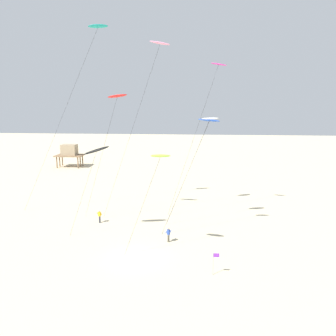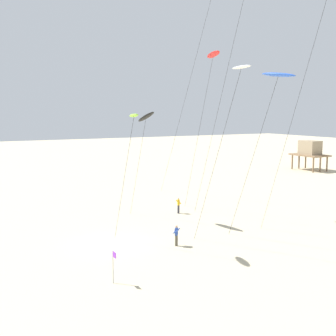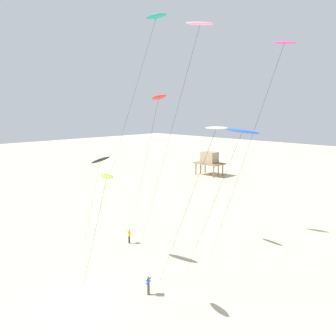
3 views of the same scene
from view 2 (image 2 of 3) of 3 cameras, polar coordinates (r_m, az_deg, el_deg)
The scene contains 10 objects.
ground_plane at distance 35.00m, azimuth -7.60°, elevation -10.04°, with size 260.00×260.00×0.00m, color beige.
kite_blue at distance 32.56m, azimuth 14.54°, elevation 11.86°, with size 6.62×1.57×13.53m.
kite_white at distance 30.49m, azimuth 9.65°, elevation 12.63°, with size 6.36×0.71×13.73m.
kite_red at distance 43.34m, azimuth 6.05°, elevation 14.69°, with size 6.22×1.25×16.52m.
kite_lime at distance 31.57m, azimuth -4.63°, elevation 6.85°, with size 4.82×1.14×10.47m.
kite_black at distance 40.42m, azimuth -2.98°, elevation 6.81°, with size 5.02×0.88×10.68m.
kite_flyer_nearest at distance 44.45m, azimuth 1.41°, elevation -4.98°, with size 0.67×0.65×1.67m.
kite_flyer_middle at distance 33.94m, azimuth 1.13°, elevation -8.96°, with size 0.73×0.73×1.67m.
stilt_house at distance 80.92m, azimuth 18.50°, elevation 2.33°, with size 6.34×4.20×5.38m.
marker_flag at distance 26.83m, azimuth -7.29°, elevation -12.23°, with size 0.57×0.05×2.10m.
Camera 2 is at (31.35, -11.44, 10.54)m, focal length 45.43 mm.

